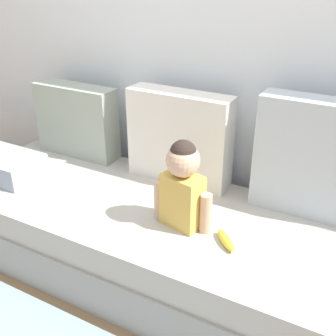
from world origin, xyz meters
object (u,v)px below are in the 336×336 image
at_px(throw_pillow_right, 316,159).
at_px(banana, 226,240).
at_px(couch, 150,238).
at_px(throw_pillow_center, 179,138).
at_px(throw_pillow_left, 77,121).
at_px(folded_blanket, 7,166).
at_px(toddler, 183,183).

xyz_separation_m(throw_pillow_right, banana, (-0.27, -0.46, -0.28)).
xyz_separation_m(couch, throw_pillow_center, (0.00, 0.34, 0.47)).
xyz_separation_m(throw_pillow_center, throw_pillow_right, (0.74, 0.00, 0.03)).
distance_m(couch, banana, 0.54).
distance_m(throw_pillow_left, folded_blanket, 0.51).
bearing_deg(throw_pillow_left, couch, -24.93).
height_order(couch, throw_pillow_center, throw_pillow_center).
distance_m(banana, folded_blanket, 1.39).
bearing_deg(couch, toddler, -16.64).
distance_m(couch, throw_pillow_right, 0.96).
bearing_deg(banana, throw_pillow_center, 136.19).
bearing_deg(throw_pillow_right, banana, -120.18).
bearing_deg(throw_pillow_center, throw_pillow_right, 0.00).
bearing_deg(toddler, throw_pillow_center, 119.03).
bearing_deg(folded_blanket, throw_pillow_right, 15.38).
bearing_deg(toddler, throw_pillow_left, 156.95).
xyz_separation_m(throw_pillow_left, banana, (1.22, -0.46, -0.21)).
height_order(couch, throw_pillow_left, throw_pillow_left).
height_order(couch, throw_pillow_right, throw_pillow_right).
bearing_deg(couch, banana, -13.24).
xyz_separation_m(throw_pillow_left, folded_blanket, (-0.17, -0.45, -0.16)).
distance_m(toddler, banana, 0.33).
height_order(throw_pillow_left, banana, throw_pillow_left).
xyz_separation_m(throw_pillow_left, toddler, (0.97, -0.41, 0.00)).
bearing_deg(folded_blanket, couch, 6.93).
xyz_separation_m(couch, folded_blanket, (-0.91, -0.11, 0.28)).
distance_m(couch, throw_pillow_left, 0.93).
height_order(throw_pillow_left, throw_pillow_center, throw_pillow_center).
height_order(throw_pillow_left, folded_blanket, throw_pillow_left).
bearing_deg(folded_blanket, toddler, 2.13).
bearing_deg(folded_blanket, throw_pillow_left, 69.11).
relative_size(throw_pillow_left, folded_blanket, 1.37).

